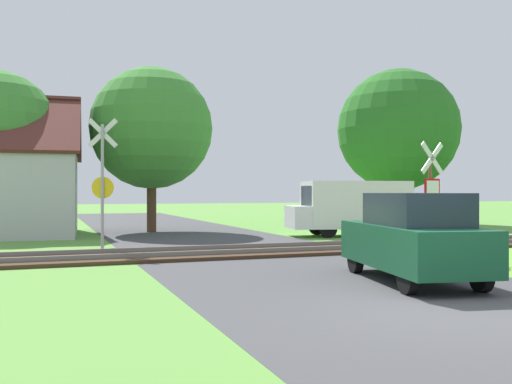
{
  "coord_description": "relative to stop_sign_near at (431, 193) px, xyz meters",
  "views": [
    {
      "loc": [
        -5.65,
        -6.91,
        1.8
      ],
      "look_at": [
        0.5,
        9.71,
        1.8
      ],
      "focal_mm": 40.0,
      "sensor_mm": 36.0,
      "label": 1
    }
  ],
  "objects": [
    {
      "name": "mail_truck",
      "position": [
        2.03,
        7.76,
        -0.54
      ],
      "size": [
        5.14,
        2.66,
        2.24
      ],
      "rotation": [
        0.0,
        0.0,
        1.4
      ],
      "color": "white",
      "rests_on": "ground"
    },
    {
      "name": "ground_plane",
      "position": [
        -4.07,
        -5.8,
        -1.77
      ],
      "size": [
        160.0,
        160.0,
        0.0
      ],
      "primitive_type": "plane",
      "color": "#5B933D"
    },
    {
      "name": "tree_far",
      "position": [
        8.97,
        14.65,
        3.54
      ],
      "size": [
        6.81,
        6.81,
        8.72
      ],
      "color": "#513823",
      "rests_on": "ground"
    },
    {
      "name": "rail_track",
      "position": [
        -4.07,
        2.91,
        -1.72
      ],
      "size": [
        60.0,
        2.6,
        0.22
      ],
      "color": "#422D1E",
      "rests_on": "ground"
    },
    {
      "name": "tree_center",
      "position": [
        -5.23,
        12.99,
        2.9
      ],
      "size": [
        5.48,
        5.48,
        7.42
      ],
      "color": "#513823",
      "rests_on": "ground"
    },
    {
      "name": "crossing_sign_far",
      "position": [
        -8.15,
        4.49,
        0.42
      ],
      "size": [
        0.85,
        0.27,
        3.97
      ],
      "rotation": [
        0.0,
        0.0,
        -0.28
      ],
      "color": "#9E9EA5",
      "rests_on": "ground"
    },
    {
      "name": "road_asphalt",
      "position": [
        -4.07,
        -3.8,
        -1.77
      ],
      "size": [
        7.06,
        80.0,
        0.01
      ],
      "primitive_type": "cube",
      "color": "#424244",
      "rests_on": "ground"
    },
    {
      "name": "parked_car",
      "position": [
        -2.83,
        -3.12,
        -0.88
      ],
      "size": [
        2.36,
        4.24,
        1.78
      ],
      "rotation": [
        0.0,
        0.0,
        -0.19
      ],
      "color": "#144C2D",
      "rests_on": "ground"
    },
    {
      "name": "stop_sign_near",
      "position": [
        0.0,
        0.0,
        0.0
      ],
      "size": [
        0.86,
        0.24,
        3.15
      ],
      "rotation": [
        0.0,
        0.0,
        3.38
      ],
      "color": "brown",
      "rests_on": "ground"
    }
  ]
}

